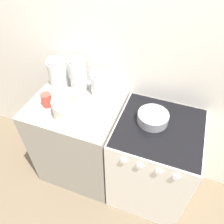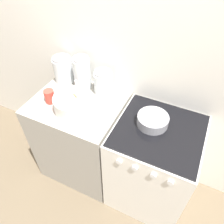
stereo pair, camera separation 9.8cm
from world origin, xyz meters
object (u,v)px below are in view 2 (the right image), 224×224
object	(u,v)px
storage_jar_left	(63,71)
storage_jar_middle	(82,75)
storage_jar_right	(103,84)
baking_pan	(153,120)
stove	(152,165)
tin_can	(50,96)
mixing_bowl	(73,103)

from	to	relation	value
storage_jar_left	storage_jar_middle	world-z (taller)	storage_jar_middle
storage_jar_middle	storage_jar_right	bearing A→B (deg)	0.00
baking_pan	storage_jar_left	size ratio (longest dim) A/B	0.96
stove	tin_can	distance (m)	1.00
mixing_bowl	tin_can	distance (m)	0.22
storage_jar_right	tin_can	world-z (taller)	storage_jar_right
storage_jar_left	tin_can	world-z (taller)	storage_jar_left
storage_jar_middle	storage_jar_right	distance (m)	0.19
mixing_bowl	storage_jar_right	world-z (taller)	mixing_bowl
baking_pan	storage_jar_right	bearing A→B (deg)	160.40
baking_pan	storage_jar_left	bearing A→B (deg)	168.82
mixing_bowl	storage_jar_right	xyz separation A→B (m)	(0.10, 0.29, 0.01)
storage_jar_middle	storage_jar_right	xyz separation A→B (m)	(0.19, 0.00, -0.03)
mixing_bowl	tin_can	bearing A→B (deg)	178.71
mixing_bowl	baking_pan	distance (m)	0.59
storage_jar_middle	tin_can	bearing A→B (deg)	-114.98
storage_jar_left	storage_jar_right	size ratio (longest dim) A/B	1.14
storage_jar_middle	baking_pan	bearing A→B (deg)	-14.26
storage_jar_left	mixing_bowl	bearing A→B (deg)	-45.81
baking_pan	tin_can	world-z (taller)	tin_can
stove	storage_jar_right	bearing A→B (deg)	159.70
mixing_bowl	baking_pan	world-z (taller)	mixing_bowl
storage_jar_left	storage_jar_middle	distance (m)	0.19
tin_can	storage_jar_right	bearing A→B (deg)	41.33
stove	storage_jar_middle	size ratio (longest dim) A/B	3.22
mixing_bowl	storage_jar_left	xyz separation A→B (m)	(-0.28, 0.29, 0.02)
stove	mixing_bowl	bearing A→B (deg)	-172.14
storage_jar_right	tin_can	bearing A→B (deg)	-138.67
storage_jar_left	tin_can	bearing A→B (deg)	-78.41
storage_jar_left	storage_jar_right	distance (m)	0.38
storage_jar_middle	mixing_bowl	bearing A→B (deg)	-72.64
mixing_bowl	baking_pan	bearing A→B (deg)	11.77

